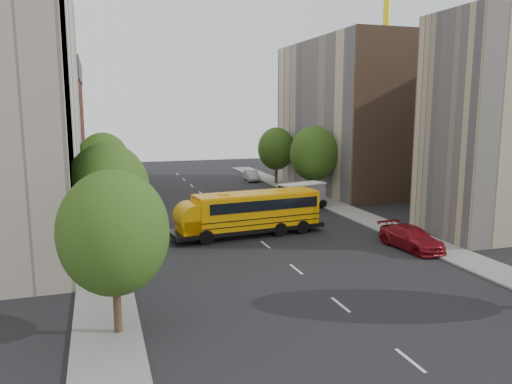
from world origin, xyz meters
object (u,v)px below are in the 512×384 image
street_tree_1 (108,190)px  school_bus (247,211)px  parked_car_1 (121,207)px  street_tree_4 (314,154)px  street_tree_2 (103,163)px  parked_car_4 (295,191)px  safari_truck (299,196)px  parked_car_3 (411,238)px  tower_crane (401,4)px  parked_car_0 (134,255)px  street_tree_5 (276,149)px  street_tree_0 (114,233)px  parked_car_5 (252,175)px

street_tree_1 → school_bus: 11.99m
street_tree_1 → parked_car_1: (1.40, 16.39, -4.26)m
school_bus → street_tree_4: bearing=42.4°
street_tree_2 → parked_car_4: street_tree_2 is taller
safari_truck → parked_car_4: safari_truck is taller
street_tree_1 → parked_car_3: bearing=-6.1°
tower_crane → parked_car_1: bearing=-158.6°
parked_car_0 → parked_car_3: bearing=177.0°
parked_car_3 → safari_truck: bearing=92.0°
tower_crane → street_tree_5: bearing=-174.1°
street_tree_0 → safari_truck: (18.43, 23.61, -3.29)m
street_tree_1 → parked_car_4: bearing=44.0°
street_tree_4 → parked_car_4: bearing=126.5°
parked_car_5 → street_tree_5: bearing=-55.0°
parked_car_4 → parked_car_5: bearing=91.5°
street_tree_0 → street_tree_2: bearing=90.0°
parked_car_0 → parked_car_3: (19.20, -1.90, 0.04)m
street_tree_4 → school_bus: 17.65m
tower_crane → street_tree_0: 62.12m
school_bus → parked_car_4: (10.13, 14.88, -1.25)m
street_tree_2 → safari_truck: size_ratio=1.22×
street_tree_2 → street_tree_4: size_ratio=0.95×
school_bus → parked_car_3: bearing=-41.5°
street_tree_4 → safari_truck: size_ratio=1.29×
parked_car_4 → school_bus: bearing=-126.0°
parked_car_3 → parked_car_5: size_ratio=1.22×
parked_car_0 → school_bus: bearing=-147.0°
street_tree_5 → parked_car_0: size_ratio=1.67×
tower_crane → street_tree_4: (-19.25, -14.00, -19.40)m
street_tree_2 → street_tree_5: street_tree_2 is taller
street_tree_0 → street_tree_2: (0.00, 28.00, 0.19)m
tower_crane → parked_car_4: tower_crane is taller
street_tree_2 → safari_truck: bearing=-13.4°
parked_car_1 → parked_car_5: size_ratio=0.92×
safari_truck → parked_car_3: (2.17, -15.81, -0.55)m
safari_truck → parked_car_1: (-17.03, 2.78, -0.66)m
parked_car_3 → parked_car_4: size_ratio=1.35×
street_tree_0 → school_bus: 18.50m
parked_car_0 → parked_car_4: size_ratio=1.09×
parked_car_3 → parked_car_4: (0.00, 22.09, -0.10)m
safari_truck → parked_car_3: 15.97m
parked_car_3 → parked_car_4: parked_car_3 is taller
safari_truck → parked_car_5: size_ratio=1.38×
street_tree_0 → parked_car_3: street_tree_0 is taller
street_tree_0 → safari_truck: bearing=52.0°
street_tree_4 → parked_car_5: 16.68m
street_tree_5 → safari_truck: (-3.57, -16.39, -3.35)m
street_tree_2 → parked_car_0: size_ratio=1.71×
street_tree_4 → parked_car_5: size_ratio=1.78×
street_tree_2 → parked_car_0: 18.80m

